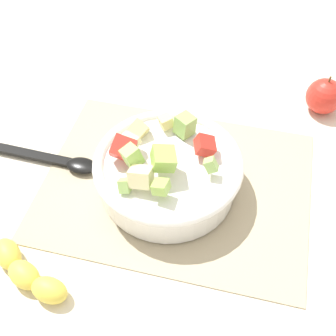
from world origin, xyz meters
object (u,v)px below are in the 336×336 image
(salad_bowl, at_px, (167,171))
(whole_apple, at_px, (324,96))
(serving_spoon, at_px, (56,161))
(banana_whole, at_px, (27,273))

(salad_bowl, bearing_deg, whole_apple, -133.08)
(salad_bowl, height_order, serving_spoon, salad_bowl)
(salad_bowl, bearing_deg, serving_spoon, -1.61)
(whole_apple, distance_m, banana_whole, 0.62)
(serving_spoon, height_order, banana_whole, banana_whole)
(serving_spoon, xyz_separation_m, whole_apple, (-0.45, -0.26, 0.02))
(whole_apple, bearing_deg, salad_bowl, 46.92)
(serving_spoon, bearing_deg, banana_whole, 102.08)
(salad_bowl, height_order, banana_whole, salad_bowl)
(whole_apple, xyz_separation_m, banana_whole, (0.41, 0.47, -0.02))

